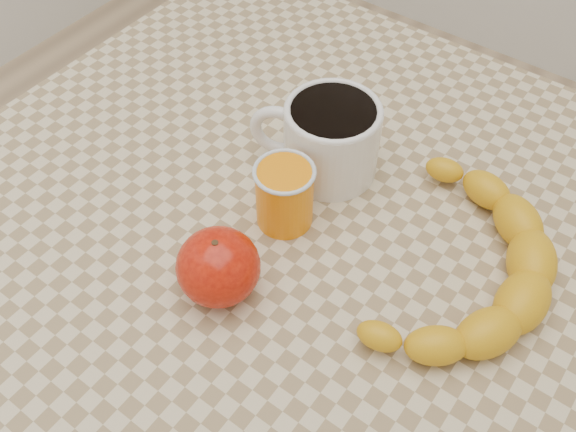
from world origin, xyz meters
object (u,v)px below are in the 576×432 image
Objects in this scene: table at (288,275)px; apple at (218,267)px; coffee_mug at (329,136)px; banana at (460,262)px; orange_juice_glass at (284,194)px.

apple is (-0.01, -0.10, 0.12)m from table.
banana is (0.19, -0.05, -0.02)m from coffee_mug.
table is 0.17m from coffee_mug.
banana is at bearing 16.03° from table.
table is 0.12m from orange_juice_glass.
orange_juice_glass is 0.18m from banana.
orange_juice_glass is (-0.01, 0.01, 0.12)m from table.
coffee_mug is at bearing 92.67° from apple.
orange_juice_glass is 0.11m from apple.
coffee_mug is 0.51× the size of banana.
banana is at bearing 39.91° from apple.
table is 0.16m from apple.
orange_juice_glass is 0.24× the size of banana.
coffee_mug is 0.09m from orange_juice_glass.
orange_juice_glass is 0.75× the size of apple.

